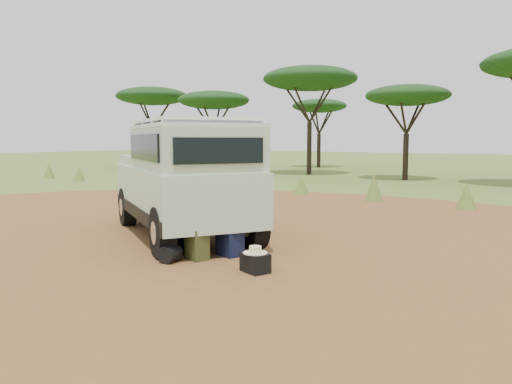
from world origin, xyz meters
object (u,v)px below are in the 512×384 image
Objects in this scene: backpack_black at (175,232)px; walking_staff at (123,193)px; duffel_navy at (230,242)px; hard_case at (255,263)px; backpack_navy at (181,235)px; backpack_olive at (197,244)px; safari_vehicle at (184,182)px.

walking_staff is at bearing 157.59° from backpack_black.
hard_case is (1.00, -0.66, -0.09)m from duffel_navy.
backpack_navy reaches higher than backpack_olive.
safari_vehicle is at bearing 172.23° from duffel_navy.
backpack_black is at bearing -93.49° from walking_staff.
walking_staff reaches higher than hard_case.
walking_staff reaches higher than backpack_olive.
safari_vehicle is 9.66× the size of backpack_olive.
safari_vehicle is 8.94× the size of backpack_black.
duffel_navy reaches higher than hard_case.
hard_case is at bearing -16.77° from duffel_navy.
duffel_navy is at bearing 7.43° from safari_vehicle.
walking_staff is 4.31m from backpack_navy.
backpack_navy is at bearing -26.25° from backpack_black.
backpack_olive is (1.53, -1.37, -0.90)m from safari_vehicle.
safari_vehicle is at bearing 172.64° from hard_case.
walking_staff is at bearing 171.63° from backpack_olive.
duffel_navy is at bearing 4.55° from backpack_black.
backpack_navy reaches higher than hard_case.
walking_staff is 3.14× the size of hard_case.
walking_staff is at bearing 159.57° from backpack_navy.
backpack_black is 0.94× the size of backpack_navy.
safari_vehicle reaches higher than walking_staff.
backpack_navy reaches higher than backpack_black.
safari_vehicle is at bearing 136.05° from backpack_navy.
walking_staff is 5.10m from duffel_navy.
walking_staff is 2.50× the size of backpack_olive.
duffel_navy is at bearing 19.55° from backpack_navy.
safari_vehicle is 10.64× the size of duffel_navy.
safari_vehicle is 8.37× the size of backpack_navy.
backpack_olive is at bearing -10.01° from safari_vehicle.
backpack_black is at bearing 170.77° from backpack_olive.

